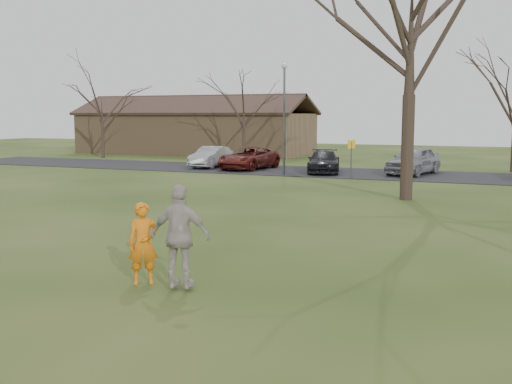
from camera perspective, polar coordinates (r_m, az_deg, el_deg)
ground at (r=11.98m, az=-7.49°, el=-9.39°), size 120.00×120.00×0.00m
parking_strip at (r=35.55m, az=13.15°, el=1.58°), size 62.00×6.50×0.04m
player_defender at (r=12.56m, az=-10.50°, el=-4.74°), size 0.73×0.67×1.67m
car_1 at (r=39.49m, az=-4.21°, el=3.31°), size 1.44×4.08×1.34m
car_2 at (r=38.10m, az=-0.68°, el=3.19°), size 2.77×5.11×1.36m
car_3 at (r=35.98m, az=6.35°, el=2.86°), size 2.91×4.78×1.29m
car_4 at (r=35.84m, az=14.53°, el=2.90°), size 2.92×4.99×1.59m
catching_play at (r=11.88m, az=-7.07°, el=-4.13°), size 1.25×0.69×2.52m
building at (r=54.44m, az=-5.69°, el=5.66°), size 20.60×8.50×5.14m
lamp_post at (r=34.50m, az=2.66°, el=8.16°), size 0.34×0.34×6.27m
sign_yellow at (r=32.91m, az=8.91°, el=3.74°), size 0.35×0.35×2.08m
big_tree at (r=25.45m, az=14.33°, el=15.13°), size 9.00×9.00×14.00m
small_tree_row at (r=40.00m, az=20.79°, el=7.47°), size 55.00×5.90×8.50m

